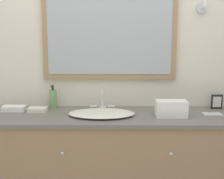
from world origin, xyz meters
The scene contains 9 objects.
wall_back centered at (0.00, 0.66, 1.28)m, with size 8.00×0.18×2.55m.
vanity_counter centered at (0.00, 0.34, 0.42)m, with size 2.20×0.60×0.84m.
sink_basin centered at (-0.12, 0.31, 0.86)m, with size 0.51×0.38×0.17m.
soap_bottle centered at (-0.54, 0.56, 0.92)m, with size 0.06×0.06×0.20m.
appliance_box centered at (0.42, 0.28, 0.91)m, with size 0.23×0.13×0.13m.
picture_frame centered at (0.85, 0.54, 0.90)m, with size 0.10×0.01×0.12m.
hand_towel_near_sink centered at (-0.85, 0.45, 0.86)m, with size 0.18×0.10×0.04m.
hand_towel_far_corner centered at (-0.64, 0.43, 0.86)m, with size 0.15×0.11×0.03m.
metal_tray centered at (0.75, 0.33, 0.85)m, with size 0.14×0.09×0.01m.
Camera 1 is at (-0.01, -2.05, 1.45)m, focal length 50.00 mm.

